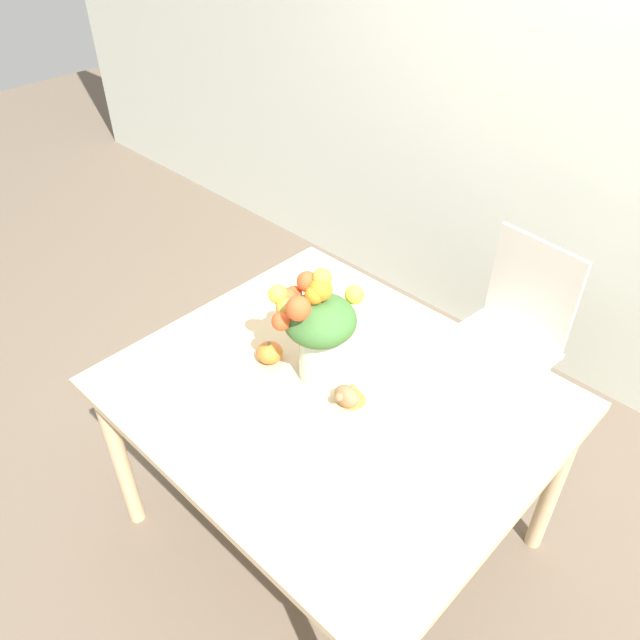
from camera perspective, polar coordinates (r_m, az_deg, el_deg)
ground_plane at (r=2.62m, az=1.07°, el=-18.54°), size 12.00×12.00×0.00m
wall_back at (r=2.86m, az=23.77°, el=18.31°), size 8.00×0.06×2.70m
dining_table at (r=2.08m, az=1.29°, el=-8.26°), size 1.33×1.13×0.78m
flower_vase at (r=1.93m, az=-0.31°, el=-0.71°), size 0.25×0.31×0.40m
pumpkin at (r=2.10m, az=-4.63°, el=-2.99°), size 0.09×0.09×0.08m
turkey_figurine at (r=1.95m, az=2.74°, el=-6.75°), size 0.09×0.12×0.07m
dining_chair_near_window at (r=2.77m, az=16.48°, el=-1.78°), size 0.46×0.46×0.92m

